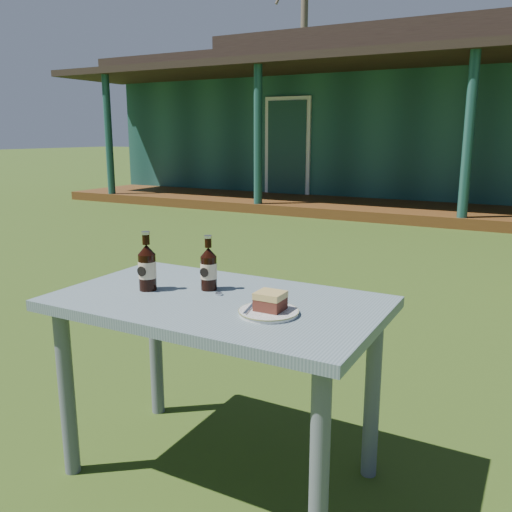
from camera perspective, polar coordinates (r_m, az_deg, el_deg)
The scene contains 10 objects.
ground at distance 3.61m, azimuth 9.94°, elevation -8.70°, with size 80.00×80.00×0.00m, color #334916.
pavilion at distance 12.64m, azimuth 24.31°, elevation 13.01°, with size 15.80×8.30×3.45m.
tree_left at distance 22.93m, azimuth 5.09°, elevation 22.61°, with size 0.28×0.28×10.50m, color brown.
cafe_table at distance 2.03m, azimuth -4.05°, elevation -7.21°, with size 1.20×0.70×0.72m.
plate at distance 1.82m, azimuth 1.34°, elevation -5.91°, with size 0.20×0.20×0.01m.
cake_slice at distance 1.81m, azimuth 1.51°, elevation -4.73°, with size 0.09×0.09×0.06m.
fork at distance 1.84m, azimuth -0.62°, elevation -5.46°, with size 0.01×0.14×0.00m, color silver.
cola_bottle_near at distance 2.09m, azimuth -5.01°, elevation -1.29°, with size 0.06×0.07×0.21m.
cola_bottle_far at distance 2.12m, azimuth -11.39°, elevation -1.13°, with size 0.07×0.07×0.23m.
bottle_cap at distance 2.04m, azimuth -3.93°, elevation -4.01°, with size 0.03×0.03×0.01m, color silver.
Camera 1 is at (1.03, -3.21, 1.31)m, focal length 38.00 mm.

